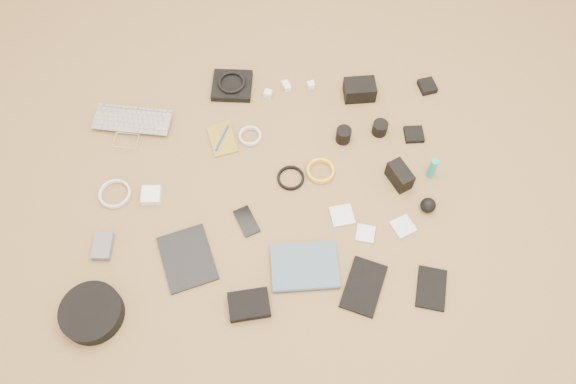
{
  "coord_description": "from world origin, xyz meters",
  "views": [
    {
      "loc": [
        -0.02,
        -1.04,
        1.9
      ],
      "look_at": [
        0.06,
        -0.03,
        0.02
      ],
      "focal_mm": 35.0,
      "sensor_mm": 36.0,
      "label": 1
    }
  ],
  "objects": [
    {
      "name": "headphone_pouch",
      "position": [
        -0.14,
        0.5,
        0.01
      ],
      "size": [
        0.18,
        0.17,
        0.03
      ],
      "primitive_type": "cube",
      "rotation": [
        0.0,
        0.0,
        -0.13
      ],
      "color": "black",
      "rests_on": "ground"
    },
    {
      "name": "charger_b",
      "position": [
        0.09,
        0.49,
        0.01
      ],
      "size": [
        0.03,
        0.03,
        0.03
      ],
      "primitive_type": "cube",
      "rotation": [
        0.0,
        0.0,
        0.28
      ],
      "color": "white",
      "rests_on": "ground"
    },
    {
      "name": "headphones",
      "position": [
        -0.14,
        0.5,
        0.04
      ],
      "size": [
        0.13,
        0.13,
        0.02
      ],
      "primitive_type": "torus",
      "rotation": [
        0.0,
        0.0,
        -0.07
      ],
      "color": "black",
      "rests_on": "headphone_pouch"
    },
    {
      "name": "cable_yellow",
      "position": [
        0.19,
        0.06,
        0.01
      ],
      "size": [
        0.12,
        0.12,
        0.01
      ],
      "primitive_type": "torus",
      "rotation": [
        0.0,
        0.0,
        -0.13
      ],
      "color": "yellow",
      "rests_on": "ground"
    },
    {
      "name": "charger_a",
      "position": [
        0.01,
        0.45,
        0.01
      ],
      "size": [
        0.04,
        0.04,
        0.03
      ],
      "primitive_type": "cube",
      "rotation": [
        0.0,
        0.0,
        -0.38
      ],
      "color": "white",
      "rests_on": "ground"
    },
    {
      "name": "laptop",
      "position": [
        -0.56,
        0.31,
        0.01
      ],
      "size": [
        0.35,
        0.28,
        0.02
      ],
      "primitive_type": "imported",
      "rotation": [
        0.0,
        0.0,
        -0.2
      ],
      "color": "silver",
      "rests_on": "ground"
    },
    {
      "name": "filter_case_left",
      "position": [
        0.25,
        -0.14,
        0.01
      ],
      "size": [
        0.09,
        0.09,
        0.01
      ],
      "primitive_type": "cube",
      "rotation": [
        0.0,
        0.0,
        0.12
      ],
      "color": "silver",
      "rests_on": "ground"
    },
    {
      "name": "air_blower",
      "position": [
        0.58,
        -0.13,
        0.03
      ],
      "size": [
        0.08,
        0.08,
        0.06
      ],
      "primitive_type": "sphere",
      "rotation": [
        0.0,
        0.0,
        -0.44
      ],
      "color": "black",
      "rests_on": "ground"
    },
    {
      "name": "charger_d",
      "position": [
        0.1,
        0.47,
        0.01
      ],
      "size": [
        0.03,
        0.03,
        0.02
      ],
      "primitive_type": "cube",
      "rotation": [
        0.0,
        0.0,
        0.12
      ],
      "color": "white",
      "rests_on": "ground"
    },
    {
      "name": "tablet",
      "position": [
        -0.32,
        -0.26,
        0.01
      ],
      "size": [
        0.23,
        0.26,
        0.01
      ],
      "primitive_type": "cube",
      "rotation": [
        0.0,
        0.0,
        0.26
      ],
      "color": "black",
      "rests_on": "ground"
    },
    {
      "name": "paperback",
      "position": [
        0.09,
        -0.42,
        0.01
      ],
      "size": [
        0.24,
        0.18,
        0.02
      ],
      "primitive_type": "imported",
      "rotation": [
        0.0,
        0.0,
        1.56
      ],
      "color": "#3E5769",
      "rests_on": "ground"
    },
    {
      "name": "phone",
      "position": [
        -0.1,
        -0.13,
        0.0
      ],
      "size": [
        0.1,
        0.13,
        0.01
      ],
      "primitive_type": "cube",
      "rotation": [
        0.0,
        0.0,
        0.38
      ],
      "color": "black",
      "rests_on": "ground"
    },
    {
      "name": "lens_a",
      "position": [
        0.3,
        0.2,
        0.03
      ],
      "size": [
        0.07,
        0.07,
        0.06
      ],
      "primitive_type": "cylinder",
      "rotation": [
        0.0,
        0.0,
        0.08
      ],
      "color": "black",
      "rests_on": "ground"
    },
    {
      "name": "cable_white_b",
      "position": [
        -0.6,
        0.02,
        0.01
      ],
      "size": [
        0.14,
        0.14,
        0.01
      ],
      "primitive_type": "torus",
      "rotation": [
        0.0,
        0.0,
        -0.16
      ],
      "color": "silver",
      "rests_on": "ground"
    },
    {
      "name": "notebook_black_a",
      "position": [
        0.29,
        -0.42,
        0.01
      ],
      "size": [
        0.19,
        0.23,
        0.01
      ],
      "primitive_type": "cube",
      "rotation": [
        0.0,
        0.0,
        -0.43
      ],
      "color": "black",
      "rests_on": "ground"
    },
    {
      "name": "flash",
      "position": [
        0.49,
        -0.01,
        0.04
      ],
      "size": [
        0.1,
        0.12,
        0.08
      ],
      "primitive_type": "cube",
      "rotation": [
        0.0,
        0.0,
        0.41
      ],
      "color": "black",
      "rests_on": "ground"
    },
    {
      "name": "lens_cleaner",
      "position": [
        0.62,
        0.01,
        0.05
      ],
      "size": [
        0.04,
        0.04,
        0.1
      ],
      "primitive_type": "cylinder",
      "rotation": [
        0.0,
        0.0,
        0.36
      ],
      "color": "teal",
      "rests_on": "ground"
    },
    {
      "name": "cable_white_a",
      "position": [
        -0.07,
        0.24,
        0.01
      ],
      "size": [
        0.1,
        0.1,
        0.01
      ],
      "primitive_type": "torus",
      "rotation": [
        0.0,
        0.0,
        0.11
      ],
      "color": "silver",
      "rests_on": "ground"
    },
    {
      "name": "battery_charger",
      "position": [
        -0.63,
        -0.2,
        0.01
      ],
      "size": [
        0.08,
        0.11,
        0.03
      ],
      "primitive_type": "cube",
      "rotation": [
        0.0,
        0.0,
        -0.1
      ],
      "color": "#58575C",
      "rests_on": "ground"
    },
    {
      "name": "filter_case_mid",
      "position": [
        0.33,
        -0.22,
        0.0
      ],
      "size": [
        0.08,
        0.08,
        0.01
      ],
      "primitive_type": "cube",
      "rotation": [
        0.0,
        0.0,
        -0.28
      ],
      "color": "silver",
      "rests_on": "ground"
    },
    {
      "name": "pen_blue",
      "position": [
        -0.19,
        0.24,
        0.01
      ],
      "size": [
        0.06,
        0.12,
        0.01
      ],
      "primitive_type": "cylinder",
      "rotation": [
        1.57,
        0.0,
        -0.43
      ],
      "color": "#1620B3",
      "rests_on": "notebook_olive"
    },
    {
      "name": "filter_case_right",
      "position": [
        0.47,
        -0.2,
        0.01
      ],
      "size": [
        0.1,
        0.1,
        0.01
      ],
      "primitive_type": "cube",
      "rotation": [
        0.0,
        0.0,
        0.39
      ],
      "color": "silver",
      "rests_on": "ground"
    },
    {
      "name": "lens_pouch",
      "position": [
        0.69,
        0.43,
        0.01
      ],
      "size": [
        0.08,
        0.08,
        0.03
      ],
      "primitive_type": "cube",
      "rotation": [
        0.0,
        0.0,
        0.18
      ],
      "color": "black",
      "rests_on": "ground"
    },
    {
      "name": "headphone_case",
      "position": [
        -0.64,
        -0.45,
        0.03
      ],
      "size": [
        0.26,
        0.26,
        0.06
      ],
      "primitive_type": "cylinder",
      "rotation": [
        0.0,
        0.0,
        -0.26
      ],
      "color": "black",
      "rests_on": "ground"
    },
    {
      "name": "drive_case",
      "position": [
        -0.11,
        -0.46,
        0.02
      ],
      "size": [
        0.15,
        0.11,
        0.04
      ],
      "primitive_type": "cube",
      "rotation": [
        0.0,
        0.0,
        0.08
      ],
      "color": "black",
      "rests_on": "ground"
    },
    {
      "name": "notebook_olive",
      "position": [
        -0.19,
        0.24,
        0.0
      ],
      "size": [
        0.13,
        0.17,
        0.01
      ],
      "primitive_type": "cube",
      "rotation": [
        0.0,
        0.0,
        0.21
      ],
      "color": "olive",
      "rests_on": "ground"
    },
    {
      "name": "notebook_black_b",
      "position": [
        0.53,
        -0.45,
        0.01
      ],
      "size": [
        0.14,
        0.17,
        0.01
      ],
      "primitive_type": "cube",
      "rotation": [
        0.0,
        0.0,
        -0.28
      ],
      "color": "black",
      "rests_on": "ground"
    },
    {
      "name": "dslr_camera",
      "position": [
        0.39,
        0.42,
        0.04
      ],
      "size": [
        0.13,
        0.09,
        0.07
      ],
      "primitive_type": "cube",
      "rotation": [
        0.0,
        0.0,
        0.01
      ],
      "color": "black",
      "rests_on": "ground"
    },
    {
      "name": "card_reader",
      "position": [
        0.59,
        0.2,
        0.01
      ],
      "size": [
        0.08,
        0.08,
        0.02
      ],
      "primitive_type": "cube",
      "rotation": [
        0.0,
        0.0,
        -0.03
      ],
      "color": "black",
      "rests_on": "ground"
    },
    {
      "name": "charger_c",
      "position": [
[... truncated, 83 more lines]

